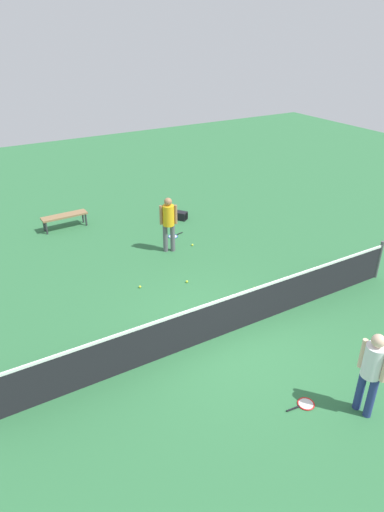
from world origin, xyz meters
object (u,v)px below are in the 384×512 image
tennis_ball_midcourt (267,285)px  tennis_ball_baseline (192,245)px  player_far_side (372,368)px  courtside_bench (64,217)px  tennis_ball_stray_left (187,282)px  equipment_bag (177,215)px  tennis_ball_by_net (140,287)px  player_near_side (169,220)px  tennis_racket_near_player (174,236)px  tennis_ball_near_player (255,288)px  tennis_racket_far_player (305,404)px

tennis_ball_midcourt → tennis_ball_baseline: (0.49, -3.04, 0.00)m
player_far_side → courtside_bench: size_ratio=1.13×
tennis_ball_stray_left → equipment_bag: bearing=-115.2°
tennis_ball_by_net → tennis_ball_stray_left: bearing=161.7°
player_near_side → tennis_racket_near_player: 1.42m
tennis_ball_near_player → courtside_bench: size_ratio=0.04×
tennis_ball_baseline → tennis_ball_stray_left: 2.20m
courtside_bench → equipment_bag: 3.82m
player_near_side → tennis_racket_near_player: size_ratio=2.80×
player_near_side → tennis_ball_stray_left: size_ratio=25.76×
tennis_ball_midcourt → tennis_racket_far_player: bearing=60.7°
tennis_ball_stray_left → courtside_bench: courtside_bench is taller
tennis_racket_far_player → tennis_ball_baseline: 6.78m
tennis_ball_near_player → equipment_bag: size_ratio=0.08×
tennis_ball_near_player → tennis_ball_by_net: same height
tennis_ball_stray_left → tennis_ball_baseline: bearing=-124.3°
tennis_ball_midcourt → tennis_ball_stray_left: bearing=-35.3°
tennis_racket_far_player → tennis_ball_baseline: tennis_ball_baseline is taller
player_far_side → tennis_racket_near_player: bearing=-94.0°
tennis_racket_near_player → equipment_bag: 1.48m
player_near_side → tennis_ball_stray_left: player_near_side is taller
player_near_side → tennis_ball_by_net: player_near_side is taller
player_far_side → equipment_bag: size_ratio=2.09×
tennis_racket_far_player → tennis_ball_midcourt: tennis_ball_midcourt is taller
courtside_bench → equipment_bag: bearing=161.9°
tennis_ball_near_player → tennis_ball_stray_left: same height
tennis_ball_stray_left → tennis_racket_near_player: bearing=-111.3°
tennis_ball_stray_left → tennis_ball_near_player: bearing=139.0°
player_far_side → equipment_bag: (-1.37, -9.37, -0.87)m
player_near_side → player_far_side: 7.31m
player_far_side → tennis_ball_by_net: (1.68, -5.81, -0.98)m
tennis_racket_far_player → tennis_ball_by_net: (0.91, -5.19, 0.02)m
player_far_side → tennis_ball_baseline: (-0.75, -7.24, -0.98)m
player_far_side → tennis_ball_stray_left: 5.53m
tennis_ball_stray_left → equipment_bag: (-1.86, -3.95, 0.11)m
tennis_racket_far_player → equipment_bag: equipment_bag is taller
player_far_side → tennis_ball_midcourt: (-1.24, -4.19, -0.98)m
player_far_side → tennis_ball_midcourt: size_ratio=25.76×
tennis_ball_stray_left → courtside_bench: bearing=-71.1°
tennis_racket_far_player → player_near_side: bearing=-96.3°
player_far_side → tennis_ball_near_player: (-0.86, -4.24, -0.98)m
player_near_side → tennis_racket_far_player: 6.80m
player_far_side → tennis_ball_stray_left: bearing=-84.8°
tennis_ball_by_net → equipment_bag: 4.69m
player_far_side → tennis_racket_near_player: size_ratio=2.80×
player_near_side → tennis_ball_baseline: (-0.77, 0.07, -0.98)m
tennis_ball_baseline → tennis_racket_near_player: bearing=-78.6°
tennis_ball_baseline → tennis_ball_by_net: bearing=30.4°
tennis_ball_baseline → tennis_ball_stray_left: size_ratio=1.00×
tennis_racket_near_player → courtside_bench: courtside_bench is taller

